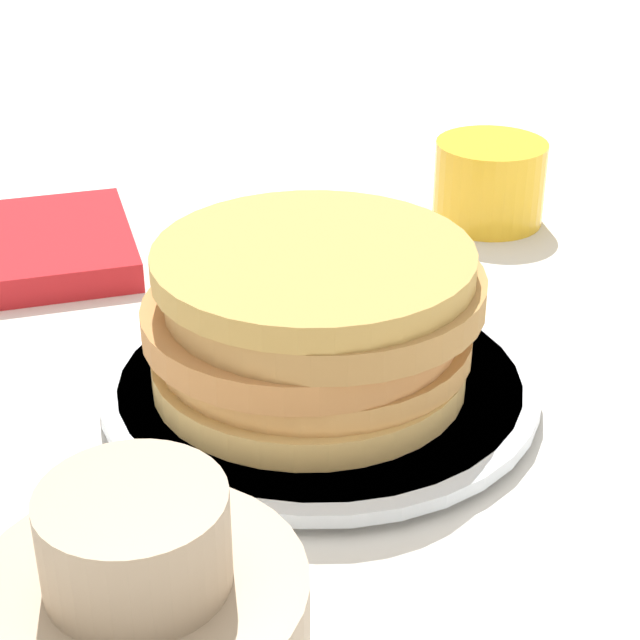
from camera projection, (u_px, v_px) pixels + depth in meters
name	position (u px, v px, depth m)	size (l,w,h in m)	color
ground_plane	(270.00, 400.00, 0.57)	(4.00, 4.00, 0.00)	silver
plate	(320.00, 386.00, 0.57)	(0.23, 0.23, 0.01)	silver
pancake_stack	(312.00, 316.00, 0.55)	(0.17, 0.17, 0.07)	tan
juice_glass	(489.00, 182.00, 0.77)	(0.08, 0.08, 0.06)	yellow
napkin	(57.00, 244.00, 0.72)	(0.17, 0.15, 0.02)	red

